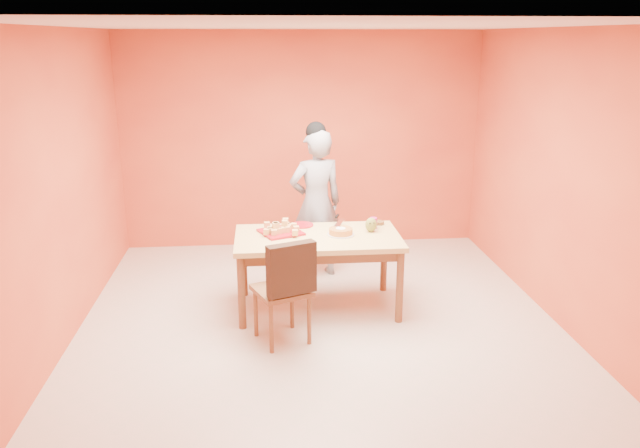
{
  "coord_description": "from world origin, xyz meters",
  "views": [
    {
      "loc": [
        -0.5,
        -5.31,
        2.61
      ],
      "look_at": [
        0.02,
        0.3,
        0.92
      ],
      "focal_mm": 35.0,
      "sensor_mm": 36.0,
      "label": 1
    }
  ],
  "objects": [
    {
      "name": "white_cake_plate",
      "position": [
        0.24,
        0.43,
        0.77
      ],
      "size": [
        0.33,
        0.33,
        0.01
      ],
      "primitive_type": "cylinder",
      "rotation": [
        0.0,
        0.0,
        -0.3
      ],
      "color": "silver",
      "rests_on": "dining_table"
    },
    {
      "name": "ceiling",
      "position": [
        0.0,
        0.0,
        2.7
      ],
      "size": [
        5.0,
        5.0,
        0.0
      ],
      "primitive_type": "plane",
      "rotation": [
        3.14,
        0.0,
        0.0
      ],
      "color": "silver",
      "rests_on": "wall_back"
    },
    {
      "name": "pastry_platter",
      "position": [
        -0.34,
        0.54,
        0.77
      ],
      "size": [
        0.48,
        0.48,
        0.02
      ],
      "primitive_type": "cube",
      "rotation": [
        0.0,
        0.0,
        0.41
      ],
      "color": "maroon",
      "rests_on": "dining_table"
    },
    {
      "name": "wall_back",
      "position": [
        0.0,
        2.5,
        1.35
      ],
      "size": [
        4.5,
        0.0,
        4.5
      ],
      "primitive_type": "plane",
      "rotation": [
        1.57,
        0.0,
        0.0
      ],
      "color": "#D65931",
      "rests_on": "floor"
    },
    {
      "name": "pastry_pile",
      "position": [
        -0.34,
        0.54,
        0.84
      ],
      "size": [
        0.33,
        0.33,
        0.11
      ],
      "primitive_type": null,
      "color": "#E5B362",
      "rests_on": "pastry_platter"
    },
    {
      "name": "dining_table",
      "position": [
        0.01,
        0.43,
        0.67
      ],
      "size": [
        1.6,
        0.9,
        0.76
      ],
      "color": "#DABB72",
      "rests_on": "floor"
    },
    {
      "name": "floor",
      "position": [
        0.0,
        0.0,
        0.0
      ],
      "size": [
        5.0,
        5.0,
        0.0
      ],
      "primitive_type": "plane",
      "color": "beige",
      "rests_on": "ground"
    },
    {
      "name": "checker_tin",
      "position": [
        0.67,
        0.75,
        0.78
      ],
      "size": [
        0.14,
        0.14,
        0.03
      ],
      "primitive_type": "cylinder",
      "rotation": [
        0.0,
        0.0,
        -0.27
      ],
      "color": "#371D0F",
      "rests_on": "dining_table"
    },
    {
      "name": "cake_server",
      "position": [
        0.25,
        0.61,
        0.83
      ],
      "size": [
        0.15,
        0.3,
        0.01
      ],
      "primitive_type": "cube",
      "rotation": [
        0.0,
        0.0,
        -0.33
      ],
      "color": "white",
      "rests_on": "sponge_cake"
    },
    {
      "name": "dining_chair",
      "position": [
        -0.36,
        -0.25,
        0.51
      ],
      "size": [
        0.59,
        0.66,
        0.98
      ],
      "rotation": [
        0.0,
        0.0,
        0.38
      ],
      "color": "brown",
      "rests_on": "floor"
    },
    {
      "name": "wall_left",
      "position": [
        -2.25,
        0.0,
        1.35
      ],
      "size": [
        0.0,
        5.0,
        5.0
      ],
      "primitive_type": "plane",
      "rotation": [
        1.57,
        0.0,
        1.57
      ],
      "color": "#D65931",
      "rests_on": "floor"
    },
    {
      "name": "wall_right",
      "position": [
        2.25,
        0.0,
        1.35
      ],
      "size": [
        0.0,
        5.0,
        5.0
      ],
      "primitive_type": "plane",
      "rotation": [
        1.57,
        0.0,
        -1.57
      ],
      "color": "#D65931",
      "rests_on": "floor"
    },
    {
      "name": "egg_ornament",
      "position": [
        0.55,
        0.5,
        0.83
      ],
      "size": [
        0.14,
        0.12,
        0.15
      ],
      "primitive_type": "ellipsoid",
      "rotation": [
        0.0,
        0.0,
        -0.31
      ],
      "color": "olive",
      "rests_on": "dining_table"
    },
    {
      "name": "sponge_cake",
      "position": [
        0.24,
        0.43,
        0.8
      ],
      "size": [
        0.23,
        0.23,
        0.05
      ],
      "primitive_type": "cylinder",
      "rotation": [
        0.0,
        0.0,
        -0.01
      ],
      "color": "#CA6E34",
      "rests_on": "white_cake_plate"
    },
    {
      "name": "person",
      "position": [
        0.08,
        1.35,
        0.83
      ],
      "size": [
        0.69,
        0.53,
        1.66
      ],
      "primitive_type": "imported",
      "rotation": [
        0.0,
        0.0,
        3.39
      ],
      "color": "gray",
      "rests_on": "floor"
    },
    {
      "name": "red_dinner_plate",
      "position": [
        -0.12,
        0.78,
        0.77
      ],
      "size": [
        0.31,
        0.31,
        0.01
      ],
      "primitive_type": "cylinder",
      "rotation": [
        0.0,
        0.0,
        -0.4
      ],
      "color": "maroon",
      "rests_on": "dining_table"
    },
    {
      "name": "magenta_glass",
      "position": [
        0.59,
        0.62,
        0.82
      ],
      "size": [
        0.08,
        0.08,
        0.11
      ],
      "primitive_type": "cylinder",
      "rotation": [
        0.0,
        0.0,
        0.0
      ],
      "color": "#B51B70",
      "rests_on": "dining_table"
    }
  ]
}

